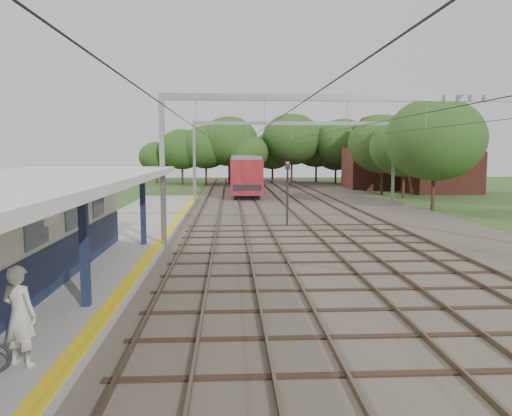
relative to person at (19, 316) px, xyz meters
name	(u,v)px	position (x,y,z in m)	size (l,w,h in m)	color
ballast_bed	(310,210)	(10.08, 27.74, -1.29)	(18.00, 90.00, 0.10)	#473D33
platform	(102,253)	(-1.42, 11.74, -1.17)	(5.00, 52.00, 0.35)	gray
yellow_stripe	(155,248)	(0.83, 11.74, -0.99)	(0.45, 52.00, 0.01)	yellow
canopy	(9,184)	(-1.69, 3.74, 2.30)	(6.40, 20.00, 3.44)	#121B3B
rail_tracks	(277,209)	(7.58, 27.74, -1.17)	(11.80, 88.00, 0.15)	brown
catenary_system	(313,136)	(9.47, 23.03, 4.17)	(17.22, 88.00, 7.00)	gray
tree_band	(275,148)	(9.92, 54.87, 3.58)	(31.72, 30.88, 8.82)	#382619
house_near	(442,165)	(27.08, 43.74, 1.65)	(7.00, 6.12, 7.89)	brown
house_far	(380,162)	(22.08, 49.74, 1.89)	(8.00, 6.12, 8.66)	brown
person	(19,316)	(0.00, 0.00, 0.00)	(0.72, 0.47, 1.98)	beige
train	(242,170)	(5.58, 53.33, 0.84)	(2.98, 37.14, 3.91)	black
signal_post	(287,188)	(7.43, 19.64, 1.03)	(0.28, 0.25, 3.91)	black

